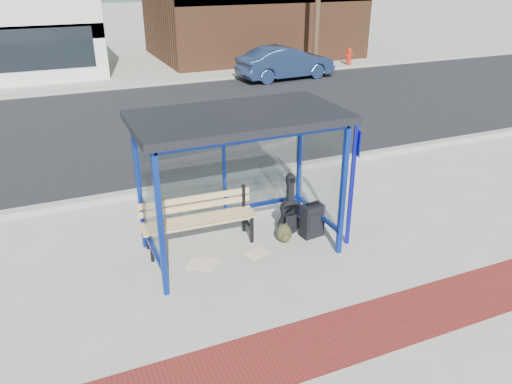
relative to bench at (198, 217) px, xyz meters
name	(u,v)px	position (x,y,z in m)	size (l,w,h in m)	color
ground	(241,249)	(0.60, -0.47, -0.53)	(120.00, 120.00, 0.00)	#B2ADA0
brick_paver_strip	(315,345)	(0.60, -3.07, -0.52)	(60.00, 1.00, 0.01)	maroon
curb_near	(192,184)	(0.60, 2.43, -0.47)	(60.00, 0.25, 0.12)	gray
street_asphalt	(145,124)	(0.60, 7.53, -0.53)	(60.00, 10.00, 0.00)	black
curb_far	(118,87)	(0.60, 12.63, -0.47)	(60.00, 0.25, 0.12)	gray
far_sidewalk	(110,79)	(0.60, 14.53, -0.53)	(60.00, 4.00, 0.01)	#B2ADA0
bus_shelter	(237,134)	(0.60, -0.40, 1.54)	(3.30, 1.80, 2.42)	navy
bench	(198,217)	(0.00, 0.00, 0.00)	(2.00, 0.56, 0.93)	black
guitar_bag	(289,214)	(1.61, -0.30, -0.12)	(0.41, 0.12, 1.11)	black
suitcase	(312,221)	(1.95, -0.55, -0.22)	(0.42, 0.30, 0.68)	black
backpack	(284,234)	(1.40, -0.53, -0.37)	(0.31, 0.29, 0.33)	#2A2B18
sign_post	(353,177)	(2.40, -1.02, 0.74)	(0.14, 0.27, 2.26)	#0D1196
newspaper_a	(207,264)	(-0.08, -0.69, -0.53)	(0.40, 0.32, 0.01)	white
newspaper_b	(197,264)	(-0.24, -0.62, -0.53)	(0.36, 0.28, 0.01)	white
newspaper_c	(257,253)	(0.80, -0.69, -0.53)	(0.37, 0.30, 0.01)	white
parked_car	(286,63)	(7.49, 11.71, 0.15)	(1.44, 4.12, 1.36)	#1B2B4D
fire_hydrant	(349,56)	(11.68, 13.32, -0.09)	(0.37, 0.24, 0.82)	red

